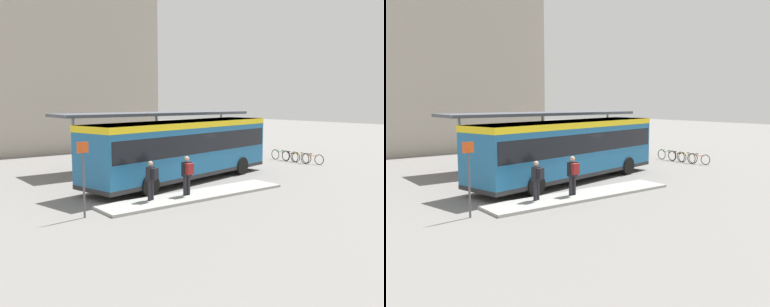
% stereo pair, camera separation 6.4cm
% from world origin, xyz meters
% --- Properties ---
extents(ground_plane, '(120.00, 120.00, 0.00)m').
position_xyz_m(ground_plane, '(0.00, 0.00, 0.00)').
color(ground_plane, slate).
extents(curb_island, '(9.25, 1.80, 0.12)m').
position_xyz_m(curb_island, '(-1.75, -3.34, 0.06)').
color(curb_island, '#9E9E99').
rests_on(curb_island, ground_plane).
extents(city_bus, '(12.28, 5.06, 3.20)m').
position_xyz_m(city_bus, '(0.01, 0.00, 1.87)').
color(city_bus, '#1E6093').
rests_on(city_bus, ground_plane).
extents(pedestrian_waiting, '(0.43, 0.44, 1.73)m').
position_xyz_m(pedestrian_waiting, '(-2.21, -3.26, 1.11)').
color(pedestrian_waiting, '#232328').
rests_on(pedestrian_waiting, curb_island).
extents(pedestrian_companion, '(0.49, 0.52, 1.66)m').
position_xyz_m(pedestrian_companion, '(-3.99, -3.12, 1.07)').
color(pedestrian_companion, '#232328').
rests_on(pedestrian_companion, curb_island).
extents(bicycle_orange, '(0.48, 1.63, 0.71)m').
position_xyz_m(bicycle_orange, '(10.61, -0.47, 0.35)').
color(bicycle_orange, black).
rests_on(bicycle_orange, ground_plane).
extents(bicycle_yellow, '(0.48, 1.72, 0.74)m').
position_xyz_m(bicycle_yellow, '(10.32, 0.40, 0.37)').
color(bicycle_yellow, black).
rests_on(bicycle_yellow, ground_plane).
extents(bicycle_black, '(0.48, 1.65, 0.71)m').
position_xyz_m(bicycle_black, '(10.45, 1.27, 0.36)').
color(bicycle_black, black).
rests_on(bicycle_black, ground_plane).
extents(bicycle_green, '(0.48, 1.74, 0.75)m').
position_xyz_m(bicycle_green, '(10.38, 2.14, 0.38)').
color(bicycle_green, black).
rests_on(bicycle_green, ground_plane).
extents(station_shelter, '(13.31, 3.21, 3.50)m').
position_xyz_m(station_shelter, '(1.84, 5.36, 3.36)').
color(station_shelter, '#4C515B').
rests_on(station_shelter, ground_plane).
extents(potted_planter_near_shelter, '(1.02, 1.02, 1.38)m').
position_xyz_m(potted_planter_near_shelter, '(5.99, 3.12, 0.71)').
color(potted_planter_near_shelter, slate).
rests_on(potted_planter_near_shelter, ground_plane).
extents(platform_sign, '(0.44, 0.08, 2.80)m').
position_xyz_m(platform_sign, '(-7.14, -3.49, 1.56)').
color(platform_sign, '#4C4C51').
rests_on(platform_sign, ground_plane).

